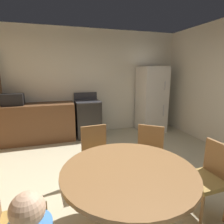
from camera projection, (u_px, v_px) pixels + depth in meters
name	position (u px, v px, depth m)	size (l,w,h in m)	color
ground_plane	(124.00, 196.00, 2.50)	(14.00, 14.00, 0.00)	beige
wall_back	(86.00, 82.00, 4.91)	(5.41, 0.12, 2.70)	silver
kitchen_counter	(30.00, 123.00, 4.33)	(2.02, 0.60, 0.90)	brown
oven_range	(88.00, 118.00, 4.72)	(0.60, 0.60, 1.10)	black
refrigerator	(151.00, 100.00, 5.09)	(0.68, 0.68, 1.76)	silver
microwave	(13.00, 99.00, 4.11)	(0.44, 0.32, 0.26)	black
dining_table	(128.00, 184.00, 1.76)	(1.26, 1.26, 0.76)	olive
chair_north	(96.00, 152.00, 2.69)	(0.43, 0.43, 0.87)	olive
chair_northeast	(149.00, 152.00, 2.69)	(0.56, 0.56, 0.87)	olive
chair_east	(209.00, 175.00, 2.10)	(0.41, 0.41, 0.87)	olive
chair_west	(11.00, 223.00, 1.43)	(0.42, 0.42, 0.87)	olive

